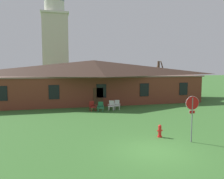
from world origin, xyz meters
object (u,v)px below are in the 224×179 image
object	(u,v)px
stop_sign	(192,110)
lawn_chair_by_porch	(92,106)
lawn_chair_near_door	(101,106)
lawn_chair_left_end	(111,105)
lawn_chair_middle	(117,105)
fire_hydrant	(160,131)

from	to	relation	value
stop_sign	lawn_chair_by_porch	distance (m)	11.79
lawn_chair_near_door	lawn_chair_left_end	xyz separation A→B (m)	(1.24, 0.56, 0.00)
lawn_chair_by_porch	lawn_chair_near_door	bearing A→B (deg)	-38.26
lawn_chair_near_door	lawn_chair_middle	size ratio (longest dim) A/B	1.00
stop_sign	lawn_chair_by_porch	bearing A→B (deg)	110.33
stop_sign	lawn_chair_middle	distance (m)	11.32
lawn_chair_left_end	lawn_chair_middle	bearing A→B (deg)	16.59
lawn_chair_by_porch	lawn_chair_left_end	bearing A→B (deg)	-0.84
lawn_chair_left_end	lawn_chair_by_porch	bearing A→B (deg)	179.16
stop_sign	lawn_chair_middle	size ratio (longest dim) A/B	2.83
fire_hydrant	lawn_chair_by_porch	bearing A→B (deg)	105.68
lawn_chair_near_door	fire_hydrant	bearing A→B (deg)	-77.76
lawn_chair_middle	stop_sign	bearing A→B (deg)	-82.65
stop_sign	fire_hydrant	distance (m)	2.45
stop_sign	lawn_chair_by_porch	size ratio (longest dim) A/B	2.83
stop_sign	lawn_chair_middle	world-z (taller)	stop_sign
stop_sign	lawn_chair_left_end	size ratio (longest dim) A/B	2.83
lawn_chair_near_door	lawn_chair_left_end	world-z (taller)	same
lawn_chair_left_end	lawn_chair_near_door	bearing A→B (deg)	-155.77
lawn_chair_by_porch	lawn_chair_near_door	xyz separation A→B (m)	(0.74, -0.59, 0.00)
stop_sign	lawn_chair_by_porch	xyz separation A→B (m)	(-4.07, 10.97, -1.42)
lawn_chair_left_end	stop_sign	bearing A→B (deg)	-79.20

